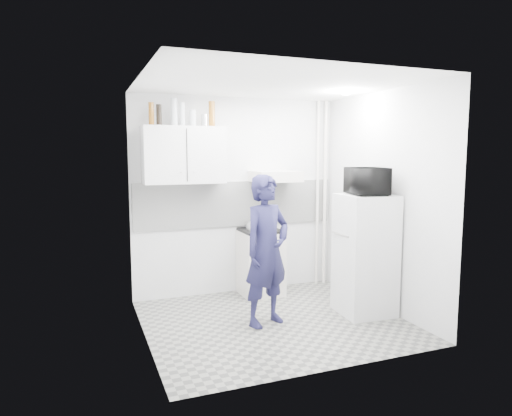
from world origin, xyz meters
name	(u,v)px	position (x,y,z in m)	size (l,w,h in m)	color
floor	(274,321)	(0.00, 0.00, 0.00)	(2.80, 2.80, 0.00)	slate
ceiling	(275,84)	(0.00, 0.00, 2.60)	(2.80, 2.80, 0.00)	white
wall_back	(237,196)	(0.00, 1.25, 1.30)	(2.80, 2.80, 0.00)	silver
wall_left	(143,212)	(-1.40, 0.00, 1.30)	(2.60, 2.60, 0.00)	silver
wall_right	(381,201)	(1.40, 0.00, 1.30)	(2.60, 2.60, 0.00)	silver
person	(267,250)	(-0.10, -0.03, 0.82)	(0.60, 0.39, 1.65)	#1B1A3C
stove	(260,263)	(0.24, 1.00, 0.42)	(0.53, 0.53, 0.84)	silver
fridge	(365,255)	(1.10, -0.13, 0.70)	(0.58, 0.58, 1.40)	silver
stove_top	(260,230)	(0.24, 1.00, 0.86)	(0.51, 0.51, 0.03)	black
saucepan	(253,226)	(0.15, 1.04, 0.92)	(0.17, 0.17, 0.09)	silver
microwave	(367,181)	(1.10, -0.13, 1.55)	(0.38, 0.56, 0.31)	black
bottle_a	(151,114)	(-1.13, 1.07, 2.34)	(0.06, 0.06, 0.27)	brown
bottle_b	(159,115)	(-1.04, 1.07, 2.33)	(0.07, 0.07, 0.25)	black
bottle_c	(174,112)	(-0.86, 1.07, 2.37)	(0.08, 0.08, 0.33)	#B2B7BC
bottle_d	(182,115)	(-0.76, 1.07, 2.34)	(0.06, 0.06, 0.28)	#B2B7BC
canister_a	(193,118)	(-0.63, 1.07, 2.30)	(0.08, 0.08, 0.20)	#B2B7BC
canister_b	(205,121)	(-0.48, 1.07, 2.28)	(0.08, 0.08, 0.15)	silver
bottle_e	(212,114)	(-0.39, 1.07, 2.36)	(0.08, 0.08, 0.31)	brown
upper_cabinet	(184,155)	(-0.75, 1.07, 1.85)	(1.00, 0.35, 0.70)	silver
range_hood	(275,176)	(0.45, 1.00, 1.57)	(0.60, 0.50, 0.14)	silver
backsplash	(237,204)	(0.00, 1.24, 1.20)	(2.74, 0.03, 0.60)	white
pipe_a	(325,194)	(1.30, 1.17, 1.30)	(0.05, 0.05, 2.60)	silver
pipe_b	(317,194)	(1.18, 1.17, 1.30)	(0.04, 0.04, 2.60)	silver
ceiling_spot_fixture	(346,93)	(1.00, 0.20, 2.57)	(0.10, 0.10, 0.02)	white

